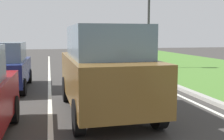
{
  "coord_description": "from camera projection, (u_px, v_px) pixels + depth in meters",
  "views": [
    {
      "loc": [
        -0.68,
        2.53,
        2.05
      ],
      "look_at": [
        0.8,
        9.12,
        1.2
      ],
      "focal_mm": 44.91,
      "sensor_mm": 36.0,
      "label": 1
    }
  ],
  "objects": [
    {
      "name": "lane_line_center",
      "position": [
        50.0,
        86.0,
        11.35
      ],
      "size": [
        0.12,
        32.0,
        0.01
      ],
      "primitive_type": "cube",
      "color": "silver",
      "rests_on": "ground"
    },
    {
      "name": "traffic_light_near_right",
      "position": [
        149.0,
        9.0,
        16.53
      ],
      "size": [
        0.32,
        0.5,
        5.18
      ],
      "color": "#2D2D2D",
      "rests_on": "ground"
    },
    {
      "name": "curb_right",
      "position": [
        160.0,
        80.0,
        12.39
      ],
      "size": [
        0.24,
        48.0,
        0.12
      ],
      "primitive_type": "cube",
      "color": "#9E9B93",
      "rests_on": "ground"
    },
    {
      "name": "lane_line_right_edge",
      "position": [
        150.0,
        82.0,
        12.29
      ],
      "size": [
        0.12,
        32.0,
        0.01
      ],
      "primitive_type": "cube",
      "color": "silver",
      "rests_on": "ground"
    },
    {
      "name": "car_suv_ahead",
      "position": [
        105.0,
        69.0,
        7.26
      ],
      "size": [
        2.04,
        4.53,
        2.28
      ],
      "rotation": [
        0.0,
        0.0,
        0.02
      ],
      "color": "brown",
      "rests_on": "ground"
    },
    {
      "name": "car_hatchback_far",
      "position": [
        4.0,
        67.0,
        10.35
      ],
      "size": [
        1.77,
        3.72,
        1.78
      ],
      "rotation": [
        0.0,
        0.0,
        -0.01
      ],
      "color": "navy",
      "rests_on": "ground"
    },
    {
      "name": "ground_plane",
      "position": [
        67.0,
        85.0,
        11.5
      ],
      "size": [
        60.0,
        60.0,
        0.0
      ],
      "primitive_type": "plane",
      "color": "#383533"
    }
  ]
}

